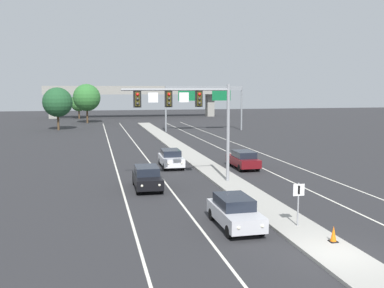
{
  "coord_description": "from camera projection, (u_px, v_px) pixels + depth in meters",
  "views": [
    {
      "loc": [
        -9.82,
        -16.04,
        7.02
      ],
      "look_at": [
        -3.2,
        13.54,
        3.2
      ],
      "focal_mm": 41.17,
      "sensor_mm": 36.0,
      "label": 1
    }
  ],
  "objects": [
    {
      "name": "median_sign_post",
      "position": [
        298.0,
        198.0,
        22.02
      ],
      "size": [
        0.6,
        0.1,
        2.2
      ],
      "color": "gray",
      "rests_on": "median_island"
    },
    {
      "name": "overhead_signal_mast",
      "position": [
        191.0,
        110.0,
        31.77
      ],
      "size": [
        7.91,
        0.44,
        7.2
      ],
      "color": "gray",
      "rests_on": "median_island"
    },
    {
      "name": "car_oncoming_white",
      "position": [
        171.0,
        158.0,
        39.46
      ],
      "size": [
        1.9,
        4.5,
        1.58
      ],
      "color": "silver",
      "rests_on": "ground"
    },
    {
      "name": "car_oncoming_silver",
      "position": [
        235.0,
        212.0,
        22.34
      ],
      "size": [
        1.85,
        4.48,
        1.58
      ],
      "color": "#B7B7BC",
      "rests_on": "ground"
    },
    {
      "name": "tree_far_left_b",
      "position": [
        79.0,
        103.0,
        102.99
      ],
      "size": [
        3.9,
        3.9,
        5.65
      ],
      "color": "#4C3823",
      "rests_on": "ground"
    },
    {
      "name": "tree_far_left_a",
      "position": [
        87.0,
        98.0,
        89.54
      ],
      "size": [
        5.51,
        5.51,
        7.98
      ],
      "color": "#4C3823",
      "rests_on": "ground"
    },
    {
      "name": "edge_stripe_left",
      "position": [
        115.0,
        164.0,
        41.01
      ],
      "size": [
        0.14,
        100.0,
        0.01
      ],
      "primitive_type": "cube",
      "color": "silver",
      "rests_on": "ground"
    },
    {
      "name": "lane_stripe_receding_center",
      "position": [
        244.0,
        160.0,
        43.76
      ],
      "size": [
        0.14,
        100.0,
        0.01
      ],
      "primitive_type": "cube",
      "color": "silver",
      "rests_on": "ground"
    },
    {
      "name": "overpass_bridge",
      "position": [
        134.0,
        94.0,
        107.48
      ],
      "size": [
        42.4,
        6.4,
        7.65
      ],
      "color": "gray",
      "rests_on": "ground"
    },
    {
      "name": "ground_plane",
      "position": [
        336.0,
        256.0,
        18.54
      ],
      "size": [
        260.0,
        260.0,
        0.0
      ],
      "primitive_type": "plane",
      "color": "#28282B"
    },
    {
      "name": "tree_far_left_c",
      "position": [
        58.0,
        102.0,
        74.37
      ],
      "size": [
        5.01,
        5.01,
        7.25
      ],
      "color": "#4C3823",
      "rests_on": "ground"
    },
    {
      "name": "car_oncoming_black",
      "position": [
        147.0,
        177.0,
        30.96
      ],
      "size": [
        1.87,
        4.49,
        1.58
      ],
      "color": "black",
      "rests_on": "ground"
    },
    {
      "name": "car_receding_darkred",
      "position": [
        243.0,
        159.0,
        38.83
      ],
      "size": [
        1.84,
        4.48,
        1.58
      ],
      "color": "#5B0F14",
      "rests_on": "ground"
    },
    {
      "name": "traffic_cone_median_nose",
      "position": [
        333.0,
        234.0,
        19.81
      ],
      "size": [
        0.36,
        0.36,
        0.74
      ],
      "color": "black",
      "rests_on": "median_island"
    },
    {
      "name": "edge_stripe_right",
      "position": [
        275.0,
        158.0,
        44.48
      ],
      "size": [
        0.14,
        100.0,
        0.01
      ],
      "primitive_type": "cube",
      "color": "silver",
      "rests_on": "ground"
    },
    {
      "name": "lane_stripe_oncoming_center",
      "position": [
        150.0,
        163.0,
        41.73
      ],
      "size": [
        0.14,
        100.0,
        0.01
      ],
      "primitive_type": "cube",
      "color": "silver",
      "rests_on": "ground"
    },
    {
      "name": "median_island",
      "position": [
        218.0,
        174.0,
        35.96
      ],
      "size": [
        2.4,
        110.0,
        0.15
      ],
      "primitive_type": "cube",
      "color": "#9E9B93",
      "rests_on": "ground"
    },
    {
      "name": "highway_sign_gantry",
      "position": [
        205.0,
        94.0,
        72.77
      ],
      "size": [
        13.28,
        0.42,
        7.5
      ],
      "color": "gray",
      "rests_on": "ground"
    }
  ]
}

